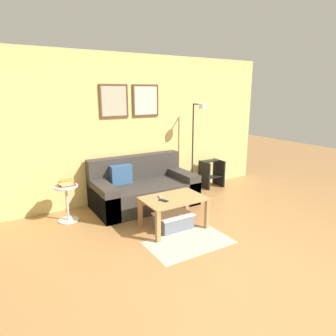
% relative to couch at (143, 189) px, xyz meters
% --- Properties ---
extents(ground_plane, '(16.00, 16.00, 0.00)m').
position_rel_couch_xyz_m(ground_plane, '(0.11, -2.66, -0.28)').
color(ground_plane, '#A87542').
extents(wall_back, '(5.60, 0.09, 2.55)m').
position_rel_couch_xyz_m(wall_back, '(0.11, 0.48, 1.01)').
color(wall_back, '#DDC472').
rests_on(wall_back, ground_plane).
extents(area_rug, '(1.10, 0.66, 0.01)m').
position_rel_couch_xyz_m(area_rug, '(-0.09, -1.53, -0.27)').
color(area_rug, '#C1B299').
rests_on(area_rug, ground_plane).
extents(couch, '(1.72, 0.92, 0.82)m').
position_rel_couch_xyz_m(couch, '(0.00, 0.00, 0.00)').
color(couch, '#38332D').
rests_on(couch, ground_plane).
extents(coffee_table, '(0.88, 0.60, 0.45)m').
position_rel_couch_xyz_m(coffee_table, '(-0.03, -1.04, 0.09)').
color(coffee_table, '#AD7F4C').
rests_on(coffee_table, ground_plane).
extents(storage_bin, '(0.52, 0.38, 0.22)m').
position_rel_couch_xyz_m(storage_bin, '(-0.03, -1.04, -0.17)').
color(storage_bin, slate).
rests_on(storage_bin, ground_plane).
extents(floor_lamp, '(0.21, 0.45, 1.71)m').
position_rel_couch_xyz_m(floor_lamp, '(1.20, 0.10, 0.77)').
color(floor_lamp, black).
rests_on(floor_lamp, ground_plane).
extents(side_table, '(0.36, 0.36, 0.56)m').
position_rel_couch_xyz_m(side_table, '(-1.28, -0.01, 0.06)').
color(side_table, silver).
rests_on(side_table, ground_plane).
extents(book_stack, '(0.25, 0.19, 0.09)m').
position_rel_couch_xyz_m(book_stack, '(-1.26, 0.00, 0.32)').
color(book_stack, '#B73333').
rests_on(book_stack, side_table).
extents(remote_control, '(0.08, 0.16, 0.02)m').
position_rel_couch_xyz_m(remote_control, '(-0.18, -0.94, 0.19)').
color(remote_control, '#99999E').
rests_on(remote_control, coffee_table).
extents(cell_phone, '(0.11, 0.15, 0.01)m').
position_rel_couch_xyz_m(cell_phone, '(-0.21, -1.07, 0.18)').
color(cell_phone, black).
rests_on(cell_phone, coffee_table).
extents(step_stool, '(0.42, 0.36, 0.55)m').
position_rel_couch_xyz_m(step_stool, '(1.67, 0.19, 0.01)').
color(step_stool, black).
rests_on(step_stool, ground_plane).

